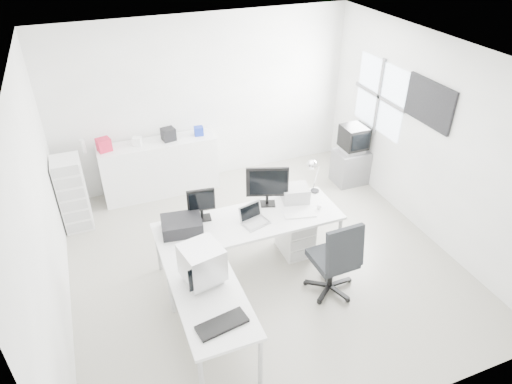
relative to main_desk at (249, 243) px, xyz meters
name	(u,v)px	position (x,y,z in m)	size (l,w,h in m)	color
floor	(261,260)	(0.18, 0.03, -0.38)	(5.00, 5.00, 0.01)	beige
ceiling	(263,58)	(0.18, 0.03, 2.42)	(5.00, 5.00, 0.01)	white
back_wall	(205,101)	(0.18, 2.53, 1.02)	(5.00, 0.02, 2.80)	white
left_wall	(42,217)	(-2.32, 0.03, 1.02)	(0.02, 5.00, 2.80)	white
right_wall	(428,139)	(2.68, 0.03, 1.02)	(0.02, 5.00, 2.80)	white
window	(379,96)	(2.66, 1.23, 1.23)	(0.02, 1.20, 1.10)	white
wall_picture	(429,103)	(2.65, 0.13, 1.52)	(0.04, 0.90, 0.60)	black
main_desk	(249,243)	(0.00, 0.00, 0.00)	(2.40, 0.80, 0.75)	white
side_desk	(212,322)	(-0.85, -1.10, 0.00)	(0.70, 1.40, 0.75)	white
drawer_pedestal	(295,233)	(0.70, 0.05, -0.08)	(0.40, 0.50, 0.60)	white
inkjet_printer	(182,225)	(-0.85, 0.10, 0.46)	(0.49, 0.38, 0.17)	black
lcd_monitor_small	(201,205)	(-0.55, 0.25, 0.60)	(0.35, 0.20, 0.44)	black
lcd_monitor_large	(267,186)	(0.35, 0.25, 0.67)	(0.56, 0.22, 0.58)	black
laptop	(256,217)	(0.05, -0.10, 0.49)	(0.34, 0.35, 0.22)	#B7B7BA
white_keyboard	(300,215)	(0.65, -0.15, 0.38)	(0.41, 0.13, 0.02)	white
white_mouse	(319,207)	(0.95, -0.10, 0.41)	(0.06, 0.06, 0.06)	white
laser_printer	(295,193)	(0.75, 0.22, 0.48)	(0.35, 0.30, 0.20)	#AEAEAE
desk_lamp	(316,178)	(1.10, 0.30, 0.60)	(0.15, 0.15, 0.45)	silver
crt_monitor	(202,267)	(-0.85, -0.85, 0.58)	(0.36, 0.36, 0.42)	#B7B7BA
black_keyboard	(222,324)	(-0.85, -1.50, 0.39)	(0.50, 0.20, 0.03)	black
office_chair	(333,255)	(0.78, -0.80, 0.19)	(0.65, 0.65, 1.13)	black
tv_cabinet	(350,167)	(2.40, 1.40, -0.08)	(0.55, 0.45, 0.60)	slate
crt_tv	(354,139)	(2.40, 1.40, 0.45)	(0.50, 0.48, 0.45)	black
sideboard	(160,168)	(-0.72, 2.27, 0.10)	(1.88, 0.47, 0.94)	white
clutter_box_a	(104,145)	(-1.52, 2.27, 0.67)	(0.20, 0.18, 0.20)	red
clutter_box_b	(137,141)	(-1.02, 2.27, 0.63)	(0.13, 0.11, 0.13)	white
clutter_box_c	(168,134)	(-0.52, 2.27, 0.67)	(0.20, 0.18, 0.20)	black
clutter_box_d	(199,131)	(-0.02, 2.27, 0.64)	(0.15, 0.13, 0.15)	#172FA5
clutter_bottle	(83,146)	(-1.82, 2.31, 0.68)	(0.07, 0.07, 0.22)	white
filing_cabinet	(73,194)	(-2.10, 1.80, 0.19)	(0.39, 0.47, 1.13)	white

